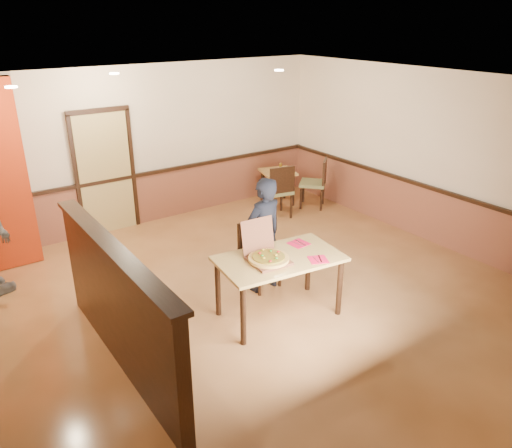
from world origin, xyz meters
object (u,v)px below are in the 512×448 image
at_px(main_table, 279,265).
at_px(side_chair_left, 278,189).
at_px(side_table, 278,179).
at_px(pizza_box, 267,256).
at_px(diner, 264,235).
at_px(diner_chair, 257,251).
at_px(side_chair_right, 316,181).
at_px(condiment, 281,167).

distance_m(main_table, side_chair_left, 3.33).
distance_m(side_table, pizza_box, 4.21).
distance_m(main_table, diner, 0.70).
bearing_deg(side_table, side_chair_left, -126.70).
xyz_separation_m(main_table, side_table, (2.48, 3.27, -0.19)).
height_order(diner_chair, diner, diner).
bearing_deg(diner_chair, pizza_box, -124.70).
distance_m(side_table, diner, 3.46).
xyz_separation_m(diner_chair, side_chair_left, (1.78, 1.84, 0.04)).
distance_m(side_chair_left, side_chair_right, 0.97).
relative_size(side_chair_right, side_table, 1.24).
relative_size(main_table, pizza_box, 2.93).
xyz_separation_m(main_table, diner_chair, (0.23, 0.80, -0.19)).
height_order(diner, pizza_box, diner).
bearing_deg(side_chair_right, side_table, -93.04).
bearing_deg(pizza_box, diner_chair, 66.61).
bearing_deg(side_table, diner_chair, -132.34).
xyz_separation_m(main_table, side_chair_left, (2.02, 2.64, -0.14)).
bearing_deg(diner, main_table, 64.60).
xyz_separation_m(side_chair_right, side_table, (-0.50, 0.60, -0.02)).
relative_size(side_chair_left, pizza_box, 1.86).
bearing_deg(main_table, diner_chair, 80.78).
bearing_deg(side_chair_right, diner, -6.42).
bearing_deg(condiment, side_chair_right, -55.08).
bearing_deg(side_chair_right, diner_chair, -8.48).
xyz_separation_m(diner_chair, side_chair_right, (2.75, 1.86, 0.02)).
bearing_deg(diner, pizza_box, 50.98).
height_order(side_chair_left, condiment, side_chair_left).
height_order(side_chair_left, pizza_box, pizza_box).
xyz_separation_m(side_table, diner, (-2.25, -2.62, 0.30)).
bearing_deg(diner_chair, side_chair_right, 27.51).
height_order(side_chair_right, side_table, side_chair_right).
bearing_deg(main_table, diner, 77.44).
distance_m(side_table, condiment, 0.25).
xyz_separation_m(main_table, diner, (0.23, 0.65, 0.11)).
height_order(main_table, pizza_box, pizza_box).
xyz_separation_m(main_table, side_chair_right, (2.98, 2.66, -0.17)).
bearing_deg(pizza_box, main_table, -1.74).
height_order(diner, condiment, diner).
bearing_deg(condiment, main_table, -127.96).
bearing_deg(side_chair_right, pizza_box, -2.75).
distance_m(main_table, side_table, 4.11).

